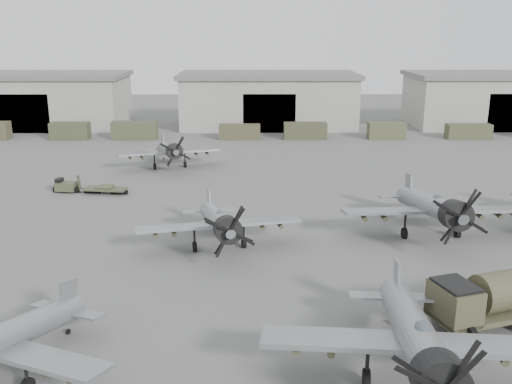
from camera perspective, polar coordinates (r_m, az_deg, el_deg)
ground at (r=36.41m, az=3.99°, el=-9.33°), size 220.00×220.00×0.00m
hangar_left at (r=101.73m, az=-20.97°, el=8.62°), size 29.00×14.80×8.70m
hangar_center at (r=95.47m, az=1.22°, el=9.24°), size 29.00×14.80×8.70m
hangar_right at (r=103.78m, az=22.94°, el=8.54°), size 29.00×14.80×8.70m
support_truck_1 at (r=88.14m, az=-18.10°, el=5.83°), size 5.56×2.20×2.45m
support_truck_2 at (r=85.76m, az=-12.04°, el=6.05°), size 6.54×2.20×2.58m
support_truck_3 at (r=84.09m, az=-1.65°, el=6.04°), size 6.02×2.20×2.13m
support_truck_4 at (r=84.42m, az=4.94°, el=6.12°), size 6.26×2.20×2.38m
support_truck_5 at (r=86.36m, az=12.90°, el=6.01°), size 5.39×2.20×2.41m
support_truck_6 at (r=89.94m, az=20.47°, el=5.71°), size 6.44×2.20×2.16m
aircraft_near_1 at (r=26.56m, az=15.87°, el=-14.04°), size 13.89×12.50×5.53m
aircraft_mid_1 at (r=41.20m, az=-3.69°, el=-2.97°), size 12.13×10.92×4.82m
aircraft_mid_2 at (r=45.38m, az=17.36°, el=-1.46°), size 13.81×12.43×5.53m
aircraft_far_0 at (r=66.36m, az=-8.63°, el=4.13°), size 11.73×10.56×4.69m
fuel_tanker at (r=33.83m, az=23.26°, el=-9.44°), size 8.39×5.31×3.08m
tug_trailer at (r=58.72m, az=-17.11°, el=0.44°), size 7.21×2.32×1.43m
ground_crew at (r=58.81m, az=-17.27°, el=0.81°), size 0.62×0.76×1.79m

